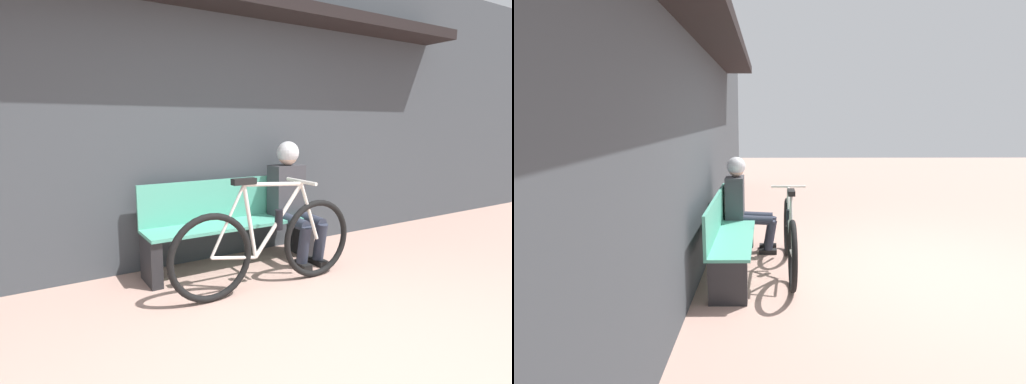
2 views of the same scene
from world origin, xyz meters
The scene contains 5 objects.
ground_plane centered at (0.00, 0.00, 0.00)m, with size 24.00×24.00×0.00m, color tan.
storefront_wall centered at (0.00, 2.32, 1.66)m, with size 12.00×0.56×3.20m.
park_bench_near centered at (0.14, 1.99, 0.40)m, with size 1.72×0.42×0.84m.
bicycle centered at (0.15, 1.33, 0.38)m, with size 1.76×0.40×0.96m.
person_seated centered at (0.79, 1.88, 0.69)m, with size 0.34×0.63×1.21m.
Camera 2 is at (-4.09, 1.58, 1.71)m, focal length 28.00 mm.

